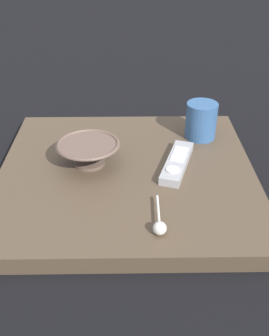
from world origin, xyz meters
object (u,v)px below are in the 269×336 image
object	(u,v)px
cereal_bowl	(89,152)
tv_remote_near	(177,163)
teaspoon	(159,226)
coffee_mug	(201,121)

from	to	relation	value
cereal_bowl	tv_remote_near	world-z (taller)	cereal_bowl
teaspoon	tv_remote_near	distance (m)	0.25
cereal_bowl	coffee_mug	distance (m)	0.33
tv_remote_near	teaspoon	bearing A→B (deg)	-104.06
coffee_mug	tv_remote_near	bearing A→B (deg)	-117.33
cereal_bowl	teaspoon	bearing A→B (deg)	-58.16
cereal_bowl	teaspoon	distance (m)	0.31
teaspoon	tv_remote_near	bearing A→B (deg)	75.94
cereal_bowl	coffee_mug	bearing A→B (deg)	24.76
cereal_bowl	tv_remote_near	xyz separation A→B (m)	(0.22, -0.02, -0.02)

